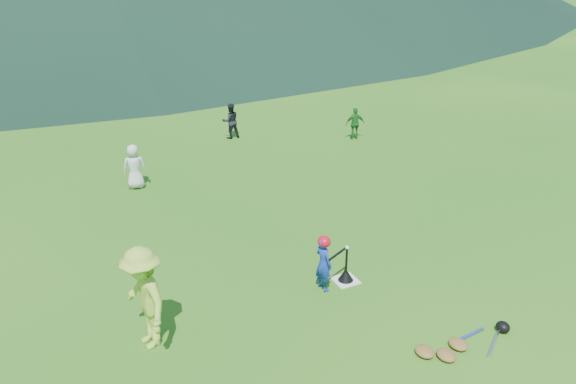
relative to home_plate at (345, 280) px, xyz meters
The scene contains 12 objects.
ground 0.01m from the home_plate, ahead, with size 120.00×120.00×0.00m, color #235C15.
home_plate is the anchor object (origin of this frame).
baseball 0.73m from the home_plate, ahead, with size 0.08×0.08×0.08m, color white.
batter_child 0.75m from the home_plate, behind, with size 0.40×0.26×1.09m, color #16329B.
adult_coach 3.95m from the home_plate, behind, with size 1.14×0.65×1.76m, color #A0C63A.
fielder_a 6.95m from the home_plate, 111.97° to the left, with size 0.59×0.38×1.20m, color silver.
fielder_b 9.40m from the home_plate, 82.42° to the left, with size 0.58×0.45×1.19m, color black.
fielder_c 8.83m from the home_plate, 56.22° to the left, with size 0.63×0.26×1.08m, color #1F6822.
batting_tee 0.12m from the home_plate, ahead, with size 0.30×0.30×0.68m.
batter_gear 1.09m from the home_plate, behind, with size 0.71×0.31×0.45m.
equipment_pile 2.57m from the home_plate, 76.90° to the right, with size 1.80×0.71×0.19m.
outfield_fence 28.01m from the home_plate, 90.00° to the left, with size 70.07×0.08×1.33m.
Camera 1 is at (-5.12, -7.79, 5.93)m, focal length 35.00 mm.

